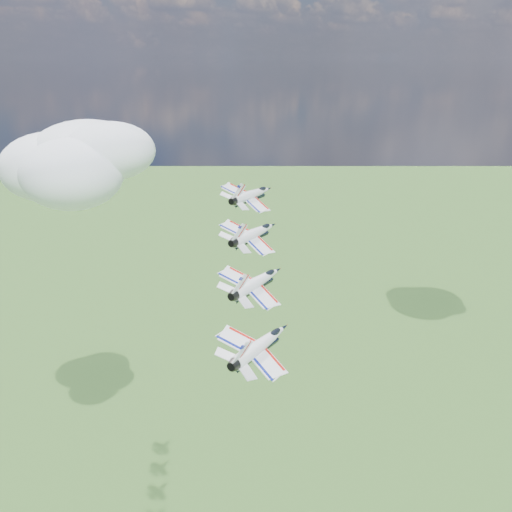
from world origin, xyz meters
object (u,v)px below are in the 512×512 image
Objects in this scene: jet_0 at (252,194)px; jet_3 at (261,344)px; jet_1 at (255,233)px; jet_2 at (258,282)px.

jet_0 is 1.00× the size of jet_3.
jet_1 reaches higher than jet_3.
jet_3 is (7.62, -9.24, -3.51)m from jet_2.
jet_3 is at bearing -55.22° from jet_0.
jet_0 reaches higher than jet_1.
jet_1 is at bearing 124.78° from jet_3.
jet_2 is (15.24, -18.48, -7.03)m from jet_0.
jet_2 reaches higher than jet_3.
jet_2 is at bearing 124.78° from jet_3.
jet_3 is at bearing -55.22° from jet_1.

